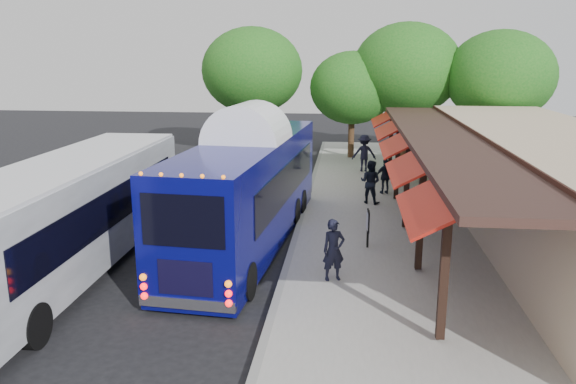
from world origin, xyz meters
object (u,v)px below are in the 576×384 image
at_px(ped_b, 370,182).
at_px(sign_board, 368,222).
at_px(ped_c, 386,176).
at_px(city_bus, 69,213).
at_px(ped_d, 364,153).
at_px(coach_bus, 249,185).
at_px(ped_a, 334,250).

height_order(ped_b, sign_board, ped_b).
relative_size(ped_c, sign_board, 1.28).
height_order(city_bus, ped_c, city_bus).
xyz_separation_m(ped_d, sign_board, (-0.16, -12.09, -0.14)).
xyz_separation_m(ped_b, ped_c, (0.72, 1.70, -0.12)).
distance_m(coach_bus, ped_d, 12.32).
distance_m(city_bus, ped_c, 13.69).
xyz_separation_m(city_bus, sign_board, (8.45, 2.64, -0.81)).
bearing_deg(sign_board, ped_d, 86.31).
height_order(ped_a, ped_b, ped_b).
height_order(ped_d, sign_board, ped_d).
bearing_deg(ped_d, coach_bus, 65.43).
bearing_deg(city_bus, ped_d, 59.06).
height_order(city_bus, ped_a, city_bus).
distance_m(city_bus, ped_d, 17.07).
relative_size(ped_d, sign_board, 1.58).
bearing_deg(coach_bus, ped_a, -43.40).
bearing_deg(ped_b, ped_a, 103.86).
bearing_deg(ped_a, ped_b, 60.38).
distance_m(ped_b, sign_board, 5.56).
bearing_deg(ped_b, ped_d, -66.67).
distance_m(city_bus, ped_b, 11.98).
relative_size(coach_bus, ped_b, 6.54).
bearing_deg(sign_board, ped_a, -112.94).
relative_size(city_bus, sign_board, 9.89).
xyz_separation_m(ped_a, ped_c, (1.98, 10.00, -0.07)).
xyz_separation_m(coach_bus, ped_a, (2.87, -3.23, -0.98)).
bearing_deg(ped_d, ped_b, 85.43).
xyz_separation_m(ped_a, ped_d, (1.16, 14.84, 0.11)).
distance_m(ped_b, ped_c, 1.85).
height_order(ped_a, ped_c, ped_a).
bearing_deg(city_bus, coach_bus, 33.59).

